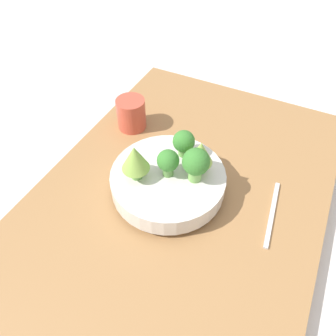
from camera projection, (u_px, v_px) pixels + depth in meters
ground_plane at (184, 197)px, 0.83m from camera, size 6.00×6.00×0.00m
table at (184, 192)px, 0.82m from camera, size 0.91×0.66×0.04m
bowl at (168, 181)px, 0.76m from camera, size 0.27×0.27×0.06m
broccoli_floret_front at (196, 163)px, 0.70m from camera, size 0.06×0.06×0.09m
broccoli_floret_center at (168, 162)px, 0.72m from camera, size 0.05×0.05×0.07m
romanesco_piece_far at (135, 159)px, 0.70m from camera, size 0.06×0.06×0.09m
romanesco_piece_near at (200, 153)px, 0.71m from camera, size 0.06×0.06×0.09m
broccoli_floret_right at (184, 142)px, 0.76m from camera, size 0.05×0.05×0.07m
cup at (131, 114)px, 0.92m from camera, size 0.08×0.08×0.09m
fork at (272, 213)px, 0.74m from camera, size 0.19×0.03×0.01m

